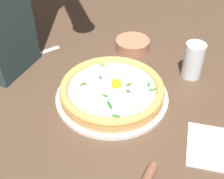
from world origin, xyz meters
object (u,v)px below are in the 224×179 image
at_px(table_knife, 17,60).
at_px(folded_napkin, 206,145).
at_px(pizza, 112,90).
at_px(side_bowl, 132,44).
at_px(drinking_glass, 193,63).

xyz_separation_m(table_knife, folded_napkin, (-0.66, 0.02, 0.00)).
height_order(pizza, table_knife, pizza).
height_order(table_knife, folded_napkin, table_knife).
xyz_separation_m(pizza, table_knife, (0.37, 0.01, -0.03)).
distance_m(side_bowl, table_knife, 0.40).
height_order(side_bowl, folded_napkin, side_bowl).
bearing_deg(table_knife, pizza, -178.38).
relative_size(table_knife, folded_napkin, 1.59).
bearing_deg(side_bowl, drinking_glass, 170.79).
bearing_deg(side_bowl, folded_napkin, 141.78).
xyz_separation_m(pizza, side_bowl, (0.08, -0.26, -0.01)).
bearing_deg(folded_napkin, pizza, -5.70).
xyz_separation_m(side_bowl, table_knife, (0.29, 0.27, -0.01)).
distance_m(pizza, side_bowl, 0.27).
xyz_separation_m(drinking_glass, folded_napkin, (-0.14, 0.25, -0.04)).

